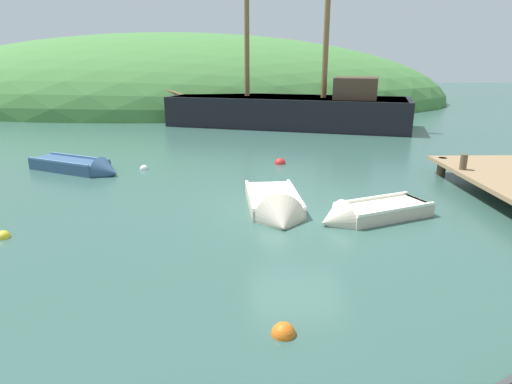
% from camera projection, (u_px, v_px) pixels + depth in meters
% --- Properties ---
extents(ground_plane, '(120.00, 120.00, 0.00)m').
position_uv_depth(ground_plane, '(298.00, 211.00, 11.08)').
color(ground_plane, '#33564C').
extents(shore_hill, '(47.31, 26.06, 11.55)m').
position_uv_depth(shore_hill, '(174.00, 102.00, 38.43)').
color(shore_hill, '#477F3D').
rests_on(shore_hill, ground).
extents(sailing_ship, '(15.85, 7.78, 13.16)m').
position_uv_depth(sailing_ship, '(290.00, 115.00, 24.71)').
color(sailing_ship, black).
rests_on(sailing_ship, ground).
extents(rowboat_outer_right, '(3.58, 2.46, 0.96)m').
position_uv_depth(rowboat_outer_right, '(81.00, 168.00, 14.85)').
color(rowboat_outer_right, '#335175').
rests_on(rowboat_outer_right, ground).
extents(rowboat_far, '(1.46, 3.25, 1.22)m').
position_uv_depth(rowboat_far, '(276.00, 210.00, 10.94)').
color(rowboat_far, beige).
rests_on(rowboat_far, ground).
extents(rowboat_center, '(3.06, 2.01, 0.96)m').
position_uv_depth(rowboat_center, '(367.00, 215.00, 10.50)').
color(rowboat_center, beige).
rests_on(rowboat_center, ground).
extents(buoy_white, '(0.30, 0.30, 0.30)m').
position_uv_depth(buoy_white, '(144.00, 169.00, 15.25)').
color(buoy_white, white).
rests_on(buoy_white, ground).
extents(buoy_red, '(0.41, 0.41, 0.41)m').
position_uv_depth(buoy_red, '(280.00, 164.00, 16.05)').
color(buoy_red, red).
rests_on(buoy_red, ground).
extents(buoy_yellow, '(0.32, 0.32, 0.32)m').
position_uv_depth(buoy_yellow, '(3.00, 238.00, 9.43)').
color(buoy_yellow, yellow).
rests_on(buoy_yellow, ground).
extents(buoy_orange, '(0.35, 0.35, 0.35)m').
position_uv_depth(buoy_orange, '(283.00, 334.00, 6.13)').
color(buoy_orange, orange).
rests_on(buoy_orange, ground).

